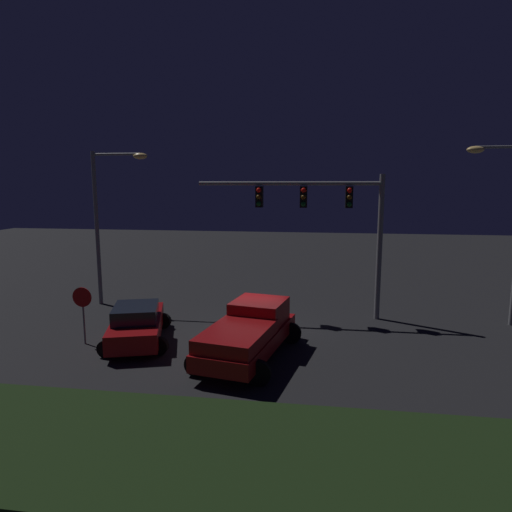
{
  "coord_description": "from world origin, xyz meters",
  "views": [
    {
      "loc": [
        2.62,
        -16.97,
        6.05
      ],
      "look_at": [
        0.01,
        1.1,
        3.12
      ],
      "focal_mm": 31.3,
      "sensor_mm": 36.0,
      "label": 1
    }
  ],
  "objects_px": {
    "traffic_signal_gantry": "(325,211)",
    "stop_sign": "(83,304)",
    "street_lamp_left": "(107,208)",
    "pickup_truck": "(250,329)",
    "car_sedan": "(137,324)",
    "street_lamp_right": "(508,212)"
  },
  "relations": [
    {
      "from": "traffic_signal_gantry",
      "to": "stop_sign",
      "type": "height_order",
      "value": "traffic_signal_gantry"
    },
    {
      "from": "street_lamp_left",
      "to": "stop_sign",
      "type": "relative_size",
      "value": 3.43
    },
    {
      "from": "pickup_truck",
      "to": "traffic_signal_gantry",
      "type": "distance_m",
      "value": 7.04
    },
    {
      "from": "car_sedan",
      "to": "street_lamp_right",
      "type": "bearing_deg",
      "value": -90.61
    },
    {
      "from": "car_sedan",
      "to": "traffic_signal_gantry",
      "type": "relative_size",
      "value": 0.57
    },
    {
      "from": "car_sedan",
      "to": "stop_sign",
      "type": "xyz_separation_m",
      "value": [
        -1.91,
        -0.49,
        0.82
      ]
    },
    {
      "from": "traffic_signal_gantry",
      "to": "street_lamp_right",
      "type": "height_order",
      "value": "street_lamp_right"
    },
    {
      "from": "street_lamp_right",
      "to": "stop_sign",
      "type": "xyz_separation_m",
      "value": [
        -16.67,
        -4.86,
        -3.33
      ]
    },
    {
      "from": "pickup_truck",
      "to": "street_lamp_right",
      "type": "xyz_separation_m",
      "value": [
        10.2,
        5.18,
        3.89
      ]
    },
    {
      "from": "street_lamp_left",
      "to": "stop_sign",
      "type": "distance_m",
      "value": 6.7
    },
    {
      "from": "car_sedan",
      "to": "street_lamp_right",
      "type": "height_order",
      "value": "street_lamp_right"
    },
    {
      "from": "street_lamp_right",
      "to": "stop_sign",
      "type": "height_order",
      "value": "street_lamp_right"
    },
    {
      "from": "pickup_truck",
      "to": "car_sedan",
      "type": "height_order",
      "value": "pickup_truck"
    },
    {
      "from": "stop_sign",
      "to": "pickup_truck",
      "type": "bearing_deg",
      "value": -2.86
    },
    {
      "from": "pickup_truck",
      "to": "stop_sign",
      "type": "bearing_deg",
      "value": 98.15
    },
    {
      "from": "car_sedan",
      "to": "pickup_truck",
      "type": "bearing_deg",
      "value": -117.24
    },
    {
      "from": "traffic_signal_gantry",
      "to": "stop_sign",
      "type": "xyz_separation_m",
      "value": [
        -9.03,
        -4.95,
        -3.34
      ]
    },
    {
      "from": "street_lamp_left",
      "to": "pickup_truck",
      "type": "bearing_deg",
      "value": -36.25
    },
    {
      "from": "traffic_signal_gantry",
      "to": "stop_sign",
      "type": "relative_size",
      "value": 3.73
    },
    {
      "from": "traffic_signal_gantry",
      "to": "street_lamp_left",
      "type": "bearing_deg",
      "value": 176.51
    },
    {
      "from": "street_lamp_right",
      "to": "traffic_signal_gantry",
      "type": "bearing_deg",
      "value": 179.37
    },
    {
      "from": "pickup_truck",
      "to": "stop_sign",
      "type": "distance_m",
      "value": 6.5
    }
  ]
}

